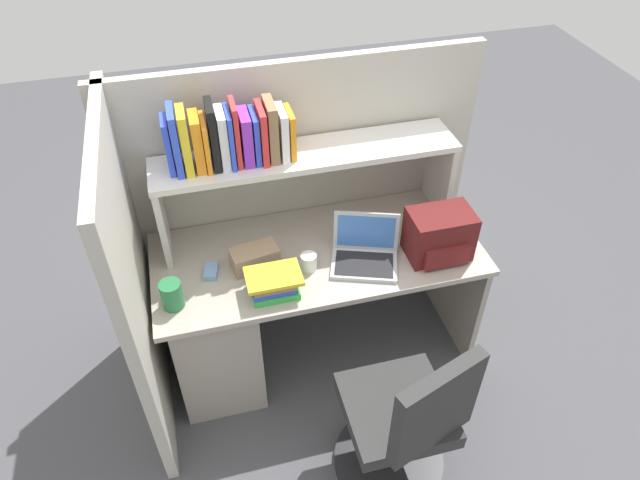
{
  "coord_description": "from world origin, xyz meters",
  "views": [
    {
      "loc": [
        -0.51,
        -2.01,
        2.63
      ],
      "look_at": [
        0.0,
        -0.05,
        0.85
      ],
      "focal_mm": 32.32,
      "sensor_mm": 36.0,
      "label": 1
    }
  ],
  "objects_px": {
    "paper_cup": "(309,262)",
    "office_chair": "(403,426)",
    "tissue_box": "(255,257)",
    "laptop": "(365,252)",
    "backpack": "(440,235)",
    "snack_canister": "(172,295)",
    "computer_mouse": "(211,271)"
  },
  "relations": [
    {
      "from": "paper_cup",
      "to": "office_chair",
      "type": "distance_m",
      "value": 0.84
    },
    {
      "from": "tissue_box",
      "to": "office_chair",
      "type": "distance_m",
      "value": 1.01
    },
    {
      "from": "laptop",
      "to": "paper_cup",
      "type": "bearing_deg",
      "value": 177.45
    },
    {
      "from": "backpack",
      "to": "office_chair",
      "type": "relative_size",
      "value": 0.32
    },
    {
      "from": "paper_cup",
      "to": "backpack",
      "type": "bearing_deg",
      "value": -5.27
    },
    {
      "from": "paper_cup",
      "to": "snack_canister",
      "type": "relative_size",
      "value": 0.61
    },
    {
      "from": "tissue_box",
      "to": "office_chair",
      "type": "height_order",
      "value": "office_chair"
    },
    {
      "from": "backpack",
      "to": "snack_canister",
      "type": "distance_m",
      "value": 1.26
    },
    {
      "from": "laptop",
      "to": "backpack",
      "type": "distance_m",
      "value": 0.36
    },
    {
      "from": "backpack",
      "to": "computer_mouse",
      "type": "bearing_deg",
      "value": 172.74
    },
    {
      "from": "laptop",
      "to": "snack_canister",
      "type": "relative_size",
      "value": 2.81
    },
    {
      "from": "computer_mouse",
      "to": "tissue_box",
      "type": "distance_m",
      "value": 0.21
    },
    {
      "from": "backpack",
      "to": "paper_cup",
      "type": "distance_m",
      "value": 0.63
    },
    {
      "from": "laptop",
      "to": "backpack",
      "type": "bearing_deg",
      "value": -7.35
    },
    {
      "from": "snack_canister",
      "to": "tissue_box",
      "type": "bearing_deg",
      "value": 22.57
    },
    {
      "from": "tissue_box",
      "to": "office_chair",
      "type": "relative_size",
      "value": 0.24
    },
    {
      "from": "tissue_box",
      "to": "office_chair",
      "type": "xyz_separation_m",
      "value": [
        0.48,
        -0.8,
        -0.39
      ]
    },
    {
      "from": "laptop",
      "to": "computer_mouse",
      "type": "distance_m",
      "value": 0.73
    },
    {
      "from": "laptop",
      "to": "tissue_box",
      "type": "xyz_separation_m",
      "value": [
        -0.51,
        0.1,
        -0.0
      ]
    },
    {
      "from": "backpack",
      "to": "paper_cup",
      "type": "relative_size",
      "value": 3.7
    },
    {
      "from": "backpack",
      "to": "tissue_box",
      "type": "height_order",
      "value": "backpack"
    },
    {
      "from": "laptop",
      "to": "snack_canister",
      "type": "height_order",
      "value": "laptop"
    },
    {
      "from": "laptop",
      "to": "tissue_box",
      "type": "distance_m",
      "value": 0.52
    },
    {
      "from": "computer_mouse",
      "to": "tissue_box",
      "type": "relative_size",
      "value": 0.47
    },
    {
      "from": "snack_canister",
      "to": "office_chair",
      "type": "distance_m",
      "value": 1.15
    },
    {
      "from": "paper_cup",
      "to": "snack_canister",
      "type": "bearing_deg",
      "value": -172.91
    },
    {
      "from": "computer_mouse",
      "to": "paper_cup",
      "type": "height_order",
      "value": "paper_cup"
    },
    {
      "from": "laptop",
      "to": "paper_cup",
      "type": "relative_size",
      "value": 4.63
    },
    {
      "from": "laptop",
      "to": "office_chair",
      "type": "relative_size",
      "value": 0.4
    },
    {
      "from": "paper_cup",
      "to": "snack_canister",
      "type": "height_order",
      "value": "snack_canister"
    },
    {
      "from": "computer_mouse",
      "to": "office_chair",
      "type": "relative_size",
      "value": 0.11
    },
    {
      "from": "tissue_box",
      "to": "snack_canister",
      "type": "bearing_deg",
      "value": -167.04
    }
  ]
}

